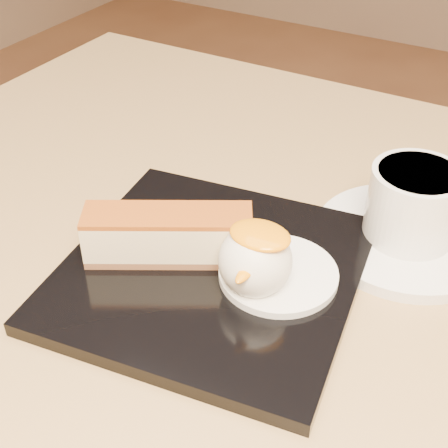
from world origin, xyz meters
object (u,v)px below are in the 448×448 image
Objects in this scene: table at (201,405)px; saucer at (406,238)px; cheesecake at (168,235)px; coffee_cup at (416,203)px; dessert_plate at (211,272)px; ice_cream_scoop at (255,261)px.

saucer reaches higher than table.
table is 6.23× the size of cheesecake.
table is 0.19m from cheesecake.
table is 8.12× the size of coffee_cup.
ice_cream_scoop reaches higher than dessert_plate.
saucer is (0.15, 0.12, -0.03)m from cheesecake.
coffee_cup is (0.00, 0.00, 0.04)m from saucer.
dessert_plate is 0.17m from coffee_cup.
cheesecake is 2.40× the size of ice_cream_scoop.
ice_cream_scoop is 0.36× the size of saucer.
cheesecake is 1.30× the size of coffee_cup.
saucer is (0.13, 0.13, 0.16)m from table.
dessert_plate is at bearing -134.77° from saucer.
dessert_plate is 1.47× the size of saucer.
saucer is at bearing 9.67° from cheesecake.
cheesecake is 0.08m from ice_cream_scoop.
cheesecake reaches higher than saucer.
ice_cream_scoop is at bearing 3.38° from table.
table is 0.20m from ice_cream_scoop.
dessert_plate is 0.05m from ice_cream_scoop.
table is 14.93× the size of ice_cream_scoop.
table is 0.24m from saucer.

